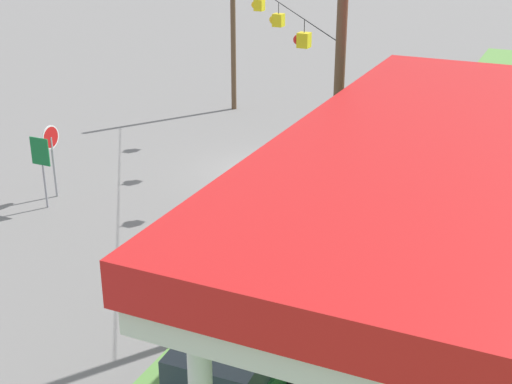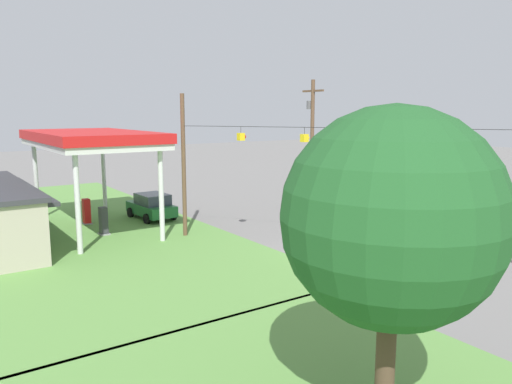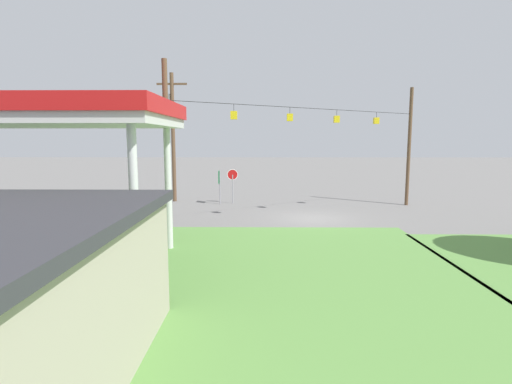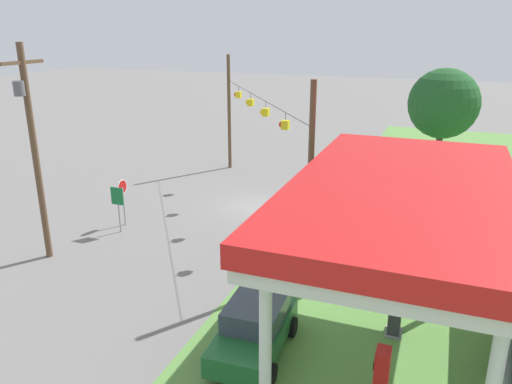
# 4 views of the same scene
# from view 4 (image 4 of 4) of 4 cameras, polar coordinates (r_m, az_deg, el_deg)

# --- Properties ---
(ground_plane) EXTENTS (160.00, 160.00, 0.00)m
(ground_plane) POSITION_cam_4_polar(r_m,az_deg,el_deg) (29.04, 0.19, -1.73)
(ground_plane) COLOR slate
(gas_station_canopy) EXTENTS (11.26, 5.90, 5.99)m
(gas_station_canopy) POSITION_cam_4_polar(r_m,az_deg,el_deg) (14.40, 16.47, -0.73)
(gas_station_canopy) COLOR silver
(gas_station_canopy) RESTS_ON ground
(fuel_pump_near) EXTENTS (0.71, 0.56, 1.66)m
(fuel_pump_near) POSITION_cam_4_polar(r_m,az_deg,el_deg) (17.90, 15.61, -13.31)
(fuel_pump_near) COLOR gray
(fuel_pump_near) RESTS_ON ground
(fuel_pump_far) EXTENTS (0.71, 0.56, 1.66)m
(fuel_pump_far) POSITION_cam_4_polar(r_m,az_deg,el_deg) (15.11, 14.13, -19.78)
(fuel_pump_far) COLOR gray
(fuel_pump_far) RESTS_ON ground
(car_at_pumps_front) EXTENTS (4.21, 2.27, 1.74)m
(car_at_pumps_front) POSITION_cam_4_polar(r_m,az_deg,el_deg) (16.45, -0.13, -15.18)
(car_at_pumps_front) COLOR #1E602D
(car_at_pumps_front) RESTS_ON ground
(stop_sign_roadside) EXTENTS (0.80, 0.08, 2.50)m
(stop_sign_roadside) POSITION_cam_4_polar(r_m,az_deg,el_deg) (26.77, -14.99, -0.04)
(stop_sign_roadside) COLOR #99999E
(stop_sign_roadside) RESTS_ON ground
(route_sign) EXTENTS (0.10, 0.70, 2.40)m
(route_sign) POSITION_cam_4_polar(r_m,az_deg,el_deg) (25.91, -15.54, -0.94)
(route_sign) COLOR gray
(route_sign) RESTS_ON ground
(utility_pole_main) EXTENTS (2.20, 0.44, 9.41)m
(utility_pole_main) POSITION_cam_4_polar(r_m,az_deg,el_deg) (23.25, -24.14, 5.06)
(utility_pole_main) COLOR brown
(utility_pole_main) RESTS_ON ground
(signal_span_gantry) EXTENTS (14.83, 10.24, 8.16)m
(signal_span_gantry) POSITION_cam_4_polar(r_m,az_deg,el_deg) (27.83, 0.18, 6.93)
(signal_span_gantry) COLOR brown
(signal_span_gantry) RESTS_ON ground
(tree_west_verge) EXTENTS (4.82, 4.82, 7.36)m
(tree_west_verge) POSITION_cam_4_polar(r_m,az_deg,el_deg) (37.19, 20.65, 9.42)
(tree_west_verge) COLOR #4C3828
(tree_west_verge) RESTS_ON ground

